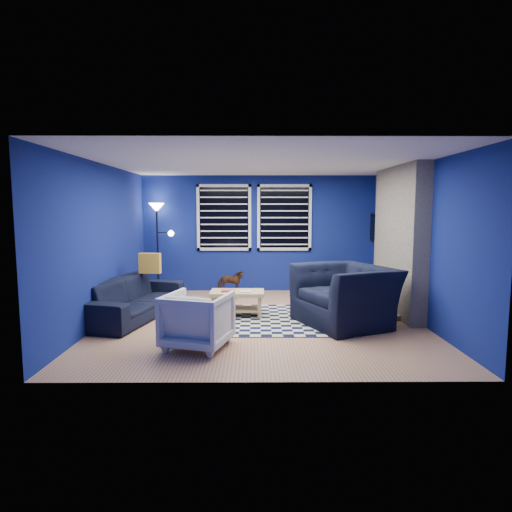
{
  "coord_description": "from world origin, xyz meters",
  "views": [
    {
      "loc": [
        -0.13,
        -6.77,
        1.8
      ],
      "look_at": [
        -0.08,
        0.3,
        1.01
      ],
      "focal_mm": 30.0,
      "sensor_mm": 36.0,
      "label": 1
    }
  ],
  "objects_px": {
    "rocking_horse": "(231,282)",
    "sofa": "(133,298)",
    "armchair_big": "(345,295)",
    "cabinet": "(321,282)",
    "floor_lamp": "(158,220)",
    "armchair_bent": "(198,320)",
    "coffee_table": "(237,298)",
    "tv": "(378,228)"
  },
  "relations": [
    {
      "from": "rocking_horse",
      "to": "sofa",
      "type": "bearing_deg",
      "value": 140.57
    },
    {
      "from": "armchair_big",
      "to": "sofa",
      "type": "bearing_deg",
      "value": -121.56
    },
    {
      "from": "cabinet",
      "to": "floor_lamp",
      "type": "height_order",
      "value": "floor_lamp"
    },
    {
      "from": "sofa",
      "to": "armchair_bent",
      "type": "bearing_deg",
      "value": -127.18
    },
    {
      "from": "armchair_big",
      "to": "floor_lamp",
      "type": "bearing_deg",
      "value": -150.52
    },
    {
      "from": "armchair_big",
      "to": "armchair_bent",
      "type": "bearing_deg",
      "value": -87.05
    },
    {
      "from": "armchair_big",
      "to": "rocking_horse",
      "type": "distance_m",
      "value": 2.89
    },
    {
      "from": "rocking_horse",
      "to": "coffee_table",
      "type": "relative_size",
      "value": 0.6
    },
    {
      "from": "coffee_table",
      "to": "cabinet",
      "type": "bearing_deg",
      "value": 45.89
    },
    {
      "from": "sofa",
      "to": "floor_lamp",
      "type": "relative_size",
      "value": 1.17
    },
    {
      "from": "rocking_horse",
      "to": "armchair_big",
      "type": "bearing_deg",
      "value": -137.84
    },
    {
      "from": "armchair_bent",
      "to": "armchair_big",
      "type": "bearing_deg",
      "value": -136.21
    },
    {
      "from": "armchair_bent",
      "to": "coffee_table",
      "type": "distance_m",
      "value": 1.68
    },
    {
      "from": "tv",
      "to": "cabinet",
      "type": "relative_size",
      "value": 1.38
    },
    {
      "from": "tv",
      "to": "armchair_big",
      "type": "distance_m",
      "value": 2.71
    },
    {
      "from": "tv",
      "to": "floor_lamp",
      "type": "distance_m",
      "value": 4.58
    },
    {
      "from": "floor_lamp",
      "to": "armchair_big",
      "type": "bearing_deg",
      "value": -36.27
    },
    {
      "from": "cabinet",
      "to": "tv",
      "type": "bearing_deg",
      "value": 17.84
    },
    {
      "from": "tv",
      "to": "cabinet",
      "type": "bearing_deg",
      "value": -179.25
    },
    {
      "from": "rocking_horse",
      "to": "coffee_table",
      "type": "height_order",
      "value": "rocking_horse"
    },
    {
      "from": "armchair_big",
      "to": "floor_lamp",
      "type": "height_order",
      "value": "floor_lamp"
    },
    {
      "from": "armchair_bent",
      "to": "floor_lamp",
      "type": "relative_size",
      "value": 0.42
    },
    {
      "from": "coffee_table",
      "to": "cabinet",
      "type": "distance_m",
      "value": 2.42
    },
    {
      "from": "armchair_bent",
      "to": "rocking_horse",
      "type": "distance_m",
      "value": 3.3
    },
    {
      "from": "armchair_big",
      "to": "cabinet",
      "type": "distance_m",
      "value": 2.26
    },
    {
      "from": "tv",
      "to": "rocking_horse",
      "type": "bearing_deg",
      "value": -178.52
    },
    {
      "from": "coffee_table",
      "to": "sofa",
      "type": "bearing_deg",
      "value": -177.33
    },
    {
      "from": "armchair_bent",
      "to": "rocking_horse",
      "type": "relative_size",
      "value": 1.48
    },
    {
      "from": "sofa",
      "to": "floor_lamp",
      "type": "distance_m",
      "value": 2.42
    },
    {
      "from": "sofa",
      "to": "coffee_table",
      "type": "height_order",
      "value": "sofa"
    },
    {
      "from": "coffee_table",
      "to": "tv",
      "type": "bearing_deg",
      "value": 31.65
    },
    {
      "from": "rocking_horse",
      "to": "floor_lamp",
      "type": "bearing_deg",
      "value": 79.43
    },
    {
      "from": "tv",
      "to": "armchair_big",
      "type": "height_order",
      "value": "tv"
    },
    {
      "from": "armchair_bent",
      "to": "cabinet",
      "type": "xyz_separation_m",
      "value": [
        2.13,
        3.35,
        -0.09
      ]
    },
    {
      "from": "sofa",
      "to": "coffee_table",
      "type": "distance_m",
      "value": 1.71
    },
    {
      "from": "armchair_bent",
      "to": "coffee_table",
      "type": "relative_size",
      "value": 0.89
    },
    {
      "from": "armchair_big",
      "to": "rocking_horse",
      "type": "xyz_separation_m",
      "value": [
        -1.89,
        2.19,
        -0.16
      ]
    },
    {
      "from": "floor_lamp",
      "to": "cabinet",
      "type": "bearing_deg",
      "value": -4.38
    },
    {
      "from": "sofa",
      "to": "armchair_big",
      "type": "bearing_deg",
      "value": -83.77
    },
    {
      "from": "sofa",
      "to": "rocking_horse",
      "type": "height_order",
      "value": "sofa"
    },
    {
      "from": "armchair_big",
      "to": "floor_lamp",
      "type": "distance_m",
      "value": 4.39
    },
    {
      "from": "coffee_table",
      "to": "armchair_big",
      "type": "bearing_deg",
      "value": -16.96
    }
  ]
}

